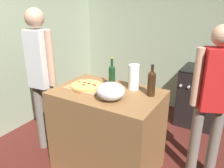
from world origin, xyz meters
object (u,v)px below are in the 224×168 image
object	(u,v)px
pizza	(87,85)
person_in_red	(212,96)
paper_towel_roll	(134,77)
wine_bottle_dark	(152,82)
wine_bottle_amber	(112,75)
person_in_stripes	(41,74)
stove	(199,96)
mixing_bowl	(111,91)

from	to	relation	value
pizza	person_in_red	world-z (taller)	person_in_red
paper_towel_roll	wine_bottle_dark	world-z (taller)	wine_bottle_dark
wine_bottle_dark	wine_bottle_amber	size ratio (longest dim) A/B	0.96
pizza	person_in_stripes	distance (m)	0.60
wine_bottle_dark	person_in_stripes	xyz separation A→B (m)	(-1.25, -0.23, -0.06)
pizza	wine_bottle_amber	size ratio (longest dim) A/B	1.04
pizza	person_in_stripes	bearing A→B (deg)	-173.00
wine_bottle_amber	person_in_red	world-z (taller)	person_in_red
pizza	wine_bottle_amber	distance (m)	0.29
wine_bottle_dark	person_in_red	bearing A→B (deg)	28.44
paper_towel_roll	wine_bottle_dark	distance (m)	0.23
stove	person_in_red	distance (m)	1.28
pizza	paper_towel_roll	world-z (taller)	paper_towel_roll
pizza	person_in_red	size ratio (longest dim) A/B	0.21
mixing_bowl	stove	distance (m)	1.89
paper_towel_roll	wine_bottle_dark	bearing A→B (deg)	-16.73
paper_towel_roll	stove	xyz separation A→B (m)	(0.47, 1.37, -0.62)
mixing_bowl	wine_bottle_dark	world-z (taller)	wine_bottle_dark
person_in_stripes	person_in_red	bearing A→B (deg)	16.13
pizza	person_in_stripes	world-z (taller)	person_in_stripes
wine_bottle_dark	person_in_stripes	distance (m)	1.28
mixing_bowl	person_in_red	xyz separation A→B (m)	(0.81, 0.56, -0.08)
stove	person_in_stripes	world-z (taller)	person_in_stripes
person_in_stripes	wine_bottle_amber	bearing A→B (deg)	16.00
paper_towel_roll	wine_bottle_amber	distance (m)	0.23
paper_towel_roll	stove	distance (m)	1.58
paper_towel_roll	person_in_red	distance (m)	0.78
person_in_stripes	person_in_red	size ratio (longest dim) A/B	1.08
paper_towel_roll	wine_bottle_amber	world-z (taller)	wine_bottle_amber
paper_towel_roll	stove	bearing A→B (deg)	71.07
mixing_bowl	person_in_stripes	distance (m)	0.97
pizza	wine_bottle_amber	world-z (taller)	wine_bottle_amber
person_in_stripes	wine_bottle_dark	bearing A→B (deg)	10.43
person_in_stripes	paper_towel_roll	bearing A→B (deg)	15.98
pizza	wine_bottle_dark	xyz separation A→B (m)	(0.66, 0.16, 0.11)
wine_bottle_dark	pizza	bearing A→B (deg)	-166.53
paper_towel_roll	wine_bottle_dark	xyz separation A→B (m)	(0.22, -0.07, 0.01)
mixing_bowl	wine_bottle_dark	distance (m)	0.40
pizza	mixing_bowl	xyz separation A→B (m)	(0.37, -0.12, 0.05)
stove	paper_towel_roll	bearing A→B (deg)	-108.93
paper_towel_roll	wine_bottle_amber	xyz separation A→B (m)	(-0.22, -0.06, 0.00)
pizza	paper_towel_roll	distance (m)	0.50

